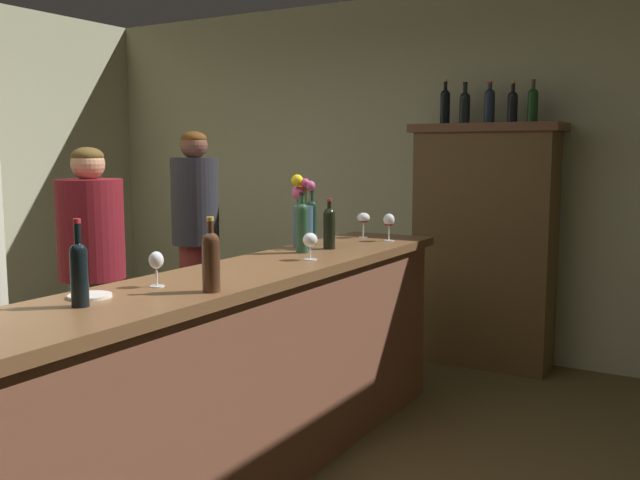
# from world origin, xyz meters

# --- Properties ---
(floor) EXTENTS (7.57, 7.57, 0.00)m
(floor) POSITION_xyz_m (0.00, 0.00, 0.00)
(floor) COLOR brown
(floor) RESTS_ON ground
(wall_back) EXTENTS (5.65, 0.12, 2.76)m
(wall_back) POSITION_xyz_m (0.00, 2.97, 1.38)
(wall_back) COLOR #B5B58F
(wall_back) RESTS_ON ground
(bar_counter) EXTENTS (0.57, 3.18, 1.01)m
(bar_counter) POSITION_xyz_m (0.59, 0.36, 0.51)
(bar_counter) COLOR brown
(bar_counter) RESTS_ON ground
(display_cabinet) EXTENTS (1.06, 0.39, 1.75)m
(display_cabinet) POSITION_xyz_m (0.97, 2.69, 0.91)
(display_cabinet) COLOR brown
(display_cabinet) RESTS_ON ground
(wine_bottle_merlot) EXTENTS (0.07, 0.07, 0.28)m
(wine_bottle_merlot) POSITION_xyz_m (0.57, 1.14, 1.14)
(wine_bottle_merlot) COLOR black
(wine_bottle_merlot) RESTS_ON bar_counter
(wine_bottle_pinot) EXTENTS (0.06, 0.06, 0.31)m
(wine_bottle_pinot) POSITION_xyz_m (0.55, -0.58, 1.14)
(wine_bottle_pinot) COLOR black
(wine_bottle_pinot) RESTS_ON bar_counter
(wine_bottle_malbec) EXTENTS (0.07, 0.07, 0.33)m
(wine_bottle_malbec) POSITION_xyz_m (0.52, 0.93, 1.16)
(wine_bottle_malbec) COLOR #25492E
(wine_bottle_malbec) RESTS_ON bar_counter
(wine_bottle_syrah) EXTENTS (0.06, 0.06, 0.32)m
(wine_bottle_syrah) POSITION_xyz_m (0.39, 1.24, 1.16)
(wine_bottle_syrah) COLOR #173423
(wine_bottle_syrah) RESTS_ON bar_counter
(wine_bottle_rose) EXTENTS (0.07, 0.07, 0.29)m
(wine_bottle_rose) POSITION_xyz_m (0.78, -0.14, 1.14)
(wine_bottle_rose) COLOR #482B1A
(wine_bottle_rose) RESTS_ON bar_counter
(wine_glass_front) EXTENTS (0.08, 0.08, 0.16)m
(wine_glass_front) POSITION_xyz_m (0.50, 1.70, 1.13)
(wine_glass_front) COLOR white
(wine_glass_front) RESTS_ON bar_counter
(wine_glass_mid) EXTENTS (0.08, 0.08, 0.14)m
(wine_glass_mid) POSITION_xyz_m (0.69, 0.74, 1.11)
(wine_glass_mid) COLOR white
(wine_glass_mid) RESTS_ON bar_counter
(wine_glass_rear) EXTENTS (0.07, 0.07, 0.17)m
(wine_glass_rear) POSITION_xyz_m (0.71, 1.62, 1.13)
(wine_glass_rear) COLOR white
(wine_glass_rear) RESTS_ON bar_counter
(wine_glass_spare) EXTENTS (0.06, 0.06, 0.14)m
(wine_glass_spare) POSITION_xyz_m (0.53, -0.17, 1.11)
(wine_glass_spare) COLOR white
(wine_glass_spare) RESTS_ON bar_counter
(flower_arrangement) EXTENTS (0.15, 0.13, 0.41)m
(flower_arrangement) POSITION_xyz_m (0.42, 1.11, 1.21)
(flower_arrangement) COLOR #354D6C
(flower_arrangement) RESTS_ON bar_counter
(cheese_plate) EXTENTS (0.16, 0.16, 0.01)m
(cheese_plate) POSITION_xyz_m (0.46, -0.46, 1.02)
(cheese_plate) COLOR white
(cheese_plate) RESTS_ON bar_counter
(display_bottle_left) EXTENTS (0.07, 0.07, 0.32)m
(display_bottle_left) POSITION_xyz_m (0.65, 2.69, 1.89)
(display_bottle_left) COLOR black
(display_bottle_left) RESTS_ON display_cabinet
(display_bottle_midleft) EXTENTS (0.08, 0.08, 0.29)m
(display_bottle_midleft) POSITION_xyz_m (0.80, 2.69, 1.88)
(display_bottle_midleft) COLOR black
(display_bottle_midleft) RESTS_ON display_cabinet
(display_bottle_center) EXTENTS (0.08, 0.08, 0.29)m
(display_bottle_center) POSITION_xyz_m (0.98, 2.69, 1.88)
(display_bottle_center) COLOR #1F293B
(display_bottle_center) RESTS_ON display_cabinet
(display_bottle_midright) EXTENTS (0.07, 0.07, 0.29)m
(display_bottle_midright) POSITION_xyz_m (1.14, 2.69, 1.87)
(display_bottle_midright) COLOR black
(display_bottle_midright) RESTS_ON display_cabinet
(display_bottle_right) EXTENTS (0.07, 0.07, 0.29)m
(display_bottle_right) POSITION_xyz_m (1.28, 2.69, 1.88)
(display_bottle_right) COLOR #183D19
(display_bottle_right) RESTS_ON display_cabinet
(patron_in_grey) EXTENTS (0.39, 0.39, 1.58)m
(patron_in_grey) POSITION_xyz_m (-0.74, 0.60, 0.86)
(patron_in_grey) COLOR #436951
(patron_in_grey) RESTS_ON ground
(patron_by_cabinet) EXTENTS (0.35, 0.35, 1.70)m
(patron_by_cabinet) POSITION_xyz_m (-0.88, 1.70, 0.94)
(patron_by_cabinet) COLOR maroon
(patron_by_cabinet) RESTS_ON ground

